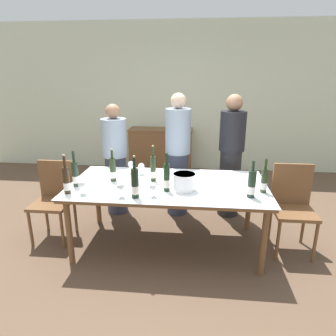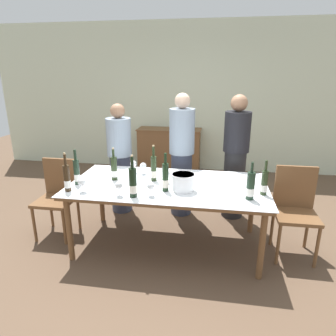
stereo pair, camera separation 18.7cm
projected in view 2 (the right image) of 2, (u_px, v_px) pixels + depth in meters
ground_plane at (168, 244)px, 3.44m from camera, size 12.00×12.00×0.00m
back_wall at (192, 99)px, 5.78m from camera, size 8.00×0.10×2.80m
sideboard_cabinet at (169, 150)px, 5.86m from camera, size 1.22×0.46×0.85m
dining_table at (168, 189)px, 3.23m from camera, size 2.10×1.08×0.74m
ice_bucket at (183, 182)px, 3.01m from camera, size 0.24×0.24×0.18m
wine_bottle_0 at (114, 169)px, 3.31m from camera, size 0.07×0.07×0.37m
wine_bottle_1 at (250, 187)px, 2.79m from camera, size 0.08×0.08×0.37m
wine_bottle_2 at (154, 169)px, 3.27m from camera, size 0.06×0.06×0.40m
wine_bottle_3 at (133, 183)px, 2.84m from camera, size 0.07×0.07×0.42m
wine_bottle_4 at (165, 178)px, 2.98m from camera, size 0.06×0.06×0.39m
wine_bottle_5 at (77, 172)px, 3.17m from camera, size 0.06×0.06×0.38m
wine_bottle_6 at (264, 183)px, 2.90m from camera, size 0.06×0.06×0.35m
wine_bottle_7 at (67, 179)px, 2.99m from camera, size 0.07×0.07×0.40m
wine_glass_0 at (167, 174)px, 3.21m from camera, size 0.07×0.07×0.14m
wine_glass_1 at (143, 166)px, 3.50m from camera, size 0.08×0.08×0.14m
wine_glass_2 at (82, 183)px, 2.96m from camera, size 0.08×0.08×0.15m
wine_glass_3 at (151, 187)px, 2.87m from camera, size 0.07×0.07×0.14m
wine_glass_4 at (133, 164)px, 3.55m from camera, size 0.08×0.08×0.15m
wine_glass_5 at (119, 186)px, 2.87m from camera, size 0.08×0.08×0.15m
chair_right_end at (295, 205)px, 3.15m from camera, size 0.42×0.42×0.95m
chair_left_end at (58, 192)px, 3.57m from camera, size 0.42×0.42×0.91m
person_host at (120, 160)px, 4.08m from camera, size 0.33×0.33×1.50m
person_guest_left at (182, 156)px, 3.97m from camera, size 0.33×0.33×1.64m
person_guest_right at (235, 158)px, 3.89m from camera, size 0.33×0.33×1.63m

